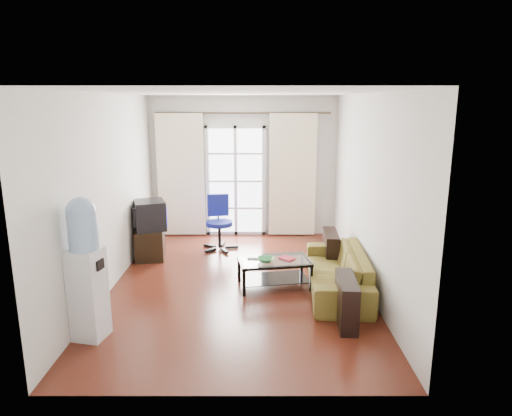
{
  "coord_description": "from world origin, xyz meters",
  "views": [
    {
      "loc": [
        0.25,
        -6.21,
        2.58
      ],
      "look_at": [
        0.25,
        0.35,
        1.05
      ],
      "focal_mm": 32.0,
      "sensor_mm": 36.0,
      "label": 1
    }
  ],
  "objects": [
    {
      "name": "floor",
      "position": [
        0.0,
        0.0,
        0.0
      ],
      "size": [
        5.2,
        5.2,
        0.0
      ],
      "primitive_type": "plane",
      "color": "#552114",
      "rests_on": "ground"
    },
    {
      "name": "curtain_right",
      "position": [
        0.95,
        2.48,
        1.2
      ],
      "size": [
        0.9,
        0.07,
        2.35
      ],
      "primitive_type": "cube",
      "color": "#FFF3CD",
      "rests_on": "curtain_rod"
    },
    {
      "name": "radiator",
      "position": [
        0.8,
        2.5,
        0.33
      ],
      "size": [
        0.64,
        0.12,
        0.64
      ],
      "primitive_type": "cube",
      "color": "#9C9C9F",
      "rests_on": "floor"
    },
    {
      "name": "water_cooler",
      "position": [
        -1.6,
        -1.54,
        0.84
      ],
      "size": [
        0.39,
        0.39,
        1.61
      ],
      "rotation": [
        0.0,
        0.0,
        -0.21
      ],
      "color": "silver",
      "rests_on": "floor"
    },
    {
      "name": "tv_stand",
      "position": [
        -1.54,
        1.18,
        0.25
      ],
      "size": [
        0.55,
        0.74,
        0.5
      ],
      "primitive_type": "cube",
      "rotation": [
        0.0,
        0.0,
        0.14
      ],
      "color": "black",
      "rests_on": "floor"
    },
    {
      "name": "french_door",
      "position": [
        -0.15,
        2.54,
        1.07
      ],
      "size": [
        1.16,
        0.06,
        2.15
      ],
      "color": "white",
      "rests_on": "wall_back"
    },
    {
      "name": "wall_left",
      "position": [
        -1.8,
        0.0,
        1.35
      ],
      "size": [
        0.02,
        5.2,
        2.7
      ],
      "primitive_type": "cube",
      "color": "silver",
      "rests_on": "floor"
    },
    {
      "name": "wall_back",
      "position": [
        0.0,
        2.6,
        1.35
      ],
      "size": [
        3.6,
        0.02,
        2.7
      ],
      "primitive_type": "cube",
      "color": "silver",
      "rests_on": "floor"
    },
    {
      "name": "coffee_table",
      "position": [
        0.51,
        -0.1,
        0.26
      ],
      "size": [
        1.08,
        0.73,
        0.41
      ],
      "rotation": [
        0.0,
        0.0,
        0.17
      ],
      "color": "silver",
      "rests_on": "floor"
    },
    {
      "name": "curtain_left",
      "position": [
        -1.2,
        2.48,
        1.2
      ],
      "size": [
        0.9,
        0.07,
        2.35
      ],
      "primitive_type": "cube",
      "color": "#FFF3CD",
      "rests_on": "curtain_rod"
    },
    {
      "name": "task_chair",
      "position": [
        -0.41,
        1.63,
        0.29
      ],
      "size": [
        0.76,
        0.76,
        0.97
      ],
      "rotation": [
        0.0,
        0.0,
        0.16
      ],
      "color": "black",
      "rests_on": "floor"
    },
    {
      "name": "book",
      "position": [
        0.63,
        -0.13,
        0.42
      ],
      "size": [
        0.37,
        0.37,
        0.02
      ],
      "primitive_type": "imported",
      "rotation": [
        0.0,
        0.0,
        0.76
      ],
      "color": "maroon",
      "rests_on": "coffee_table"
    },
    {
      "name": "sofa",
      "position": [
        1.38,
        -0.22,
        0.28
      ],
      "size": [
        2.03,
        1.0,
        0.57
      ],
      "primitive_type": "imported",
      "rotation": [
        0.0,
        0.0,
        -1.63
      ],
      "color": "brown",
      "rests_on": "floor"
    },
    {
      "name": "wall_right",
      "position": [
        1.8,
        0.0,
        1.35
      ],
      "size": [
        0.02,
        5.2,
        2.7
      ],
      "primitive_type": "cube",
      "color": "silver",
      "rests_on": "floor"
    },
    {
      "name": "crt_tv",
      "position": [
        -1.54,
        1.16,
        0.74
      ],
      "size": [
        0.64,
        0.65,
        0.48
      ],
      "rotation": [
        0.0,
        0.0,
        0.33
      ],
      "color": "black",
      "rests_on": "tv_stand"
    },
    {
      "name": "curtain_rod",
      "position": [
        0.0,
        2.5,
        2.38
      ],
      "size": [
        3.3,
        0.04,
        0.04
      ],
      "primitive_type": "cylinder",
      "rotation": [
        0.0,
        1.57,
        0.0
      ],
      "color": "#4C3F2D",
      "rests_on": "wall_back"
    },
    {
      "name": "wall_front",
      "position": [
        0.0,
        -2.6,
        1.35
      ],
      "size": [
        3.6,
        0.02,
        2.7
      ],
      "primitive_type": "cube",
      "color": "silver",
      "rests_on": "floor"
    },
    {
      "name": "remote",
      "position": [
        0.21,
        -0.09,
        0.42
      ],
      "size": [
        0.18,
        0.05,
        0.02
      ],
      "primitive_type": "cube",
      "rotation": [
        0.0,
        0.0,
        -0.01
      ],
      "color": "black",
      "rests_on": "coffee_table"
    },
    {
      "name": "bowl",
      "position": [
        0.38,
        -0.18,
        0.43
      ],
      "size": [
        0.28,
        0.28,
        0.06
      ],
      "primitive_type": "imported",
      "rotation": [
        0.0,
        0.0,
        -0.11
      ],
      "color": "#31893B",
      "rests_on": "coffee_table"
    },
    {
      "name": "ceiling",
      "position": [
        0.0,
        0.0,
        2.7
      ],
      "size": [
        5.2,
        5.2,
        0.0
      ],
      "primitive_type": "plane",
      "rotation": [
        3.14,
        0.0,
        0.0
      ],
      "color": "white",
      "rests_on": "wall_back"
    }
  ]
}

